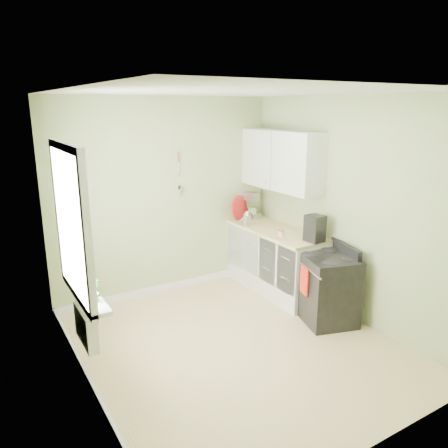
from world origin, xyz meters
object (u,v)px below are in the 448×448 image
stove (327,288)px  kettle (247,219)px  stand_mixer (248,206)px  coffee_maker (315,229)px

stove → kettle: size_ratio=4.53×
stove → stand_mixer: bearing=88.6°
kettle → coffee_maker: bearing=-73.8°
stove → stand_mixer: 1.93m
kettle → coffee_maker: coffee_maker is taller
kettle → coffee_maker: size_ratio=0.61×
stove → kettle: bearing=99.1°
stand_mixer → kettle: bearing=-125.6°
stand_mixer → coffee_maker: stand_mixer is taller
stove → stand_mixer: size_ratio=2.14×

